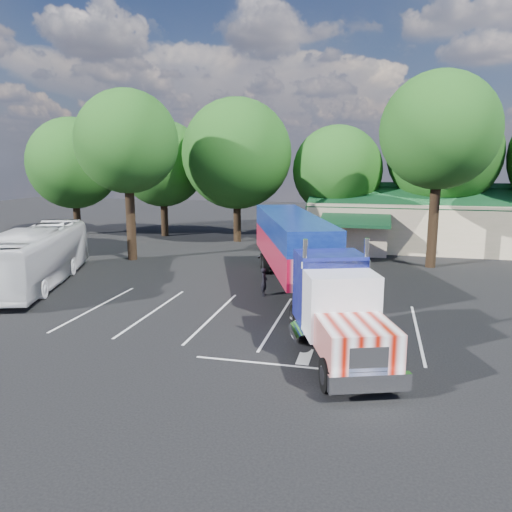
% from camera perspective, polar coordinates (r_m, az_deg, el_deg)
% --- Properties ---
extents(ground, '(120.00, 120.00, 0.00)m').
position_cam_1_polar(ground, '(30.27, -1.33, -3.51)').
color(ground, black).
rests_on(ground, ground).
extents(event_hall, '(24.20, 14.12, 5.55)m').
position_cam_1_polar(event_hall, '(46.84, 21.11, 3.69)').
color(event_hall, beige).
rests_on(event_hall, ground).
extents(tree_row_a, '(9.00, 9.00, 11.68)m').
position_cam_1_polar(tree_row_a, '(53.68, -20.15, 9.91)').
color(tree_row_a, black).
rests_on(tree_row_a, ground).
extents(tree_row_b, '(8.40, 8.40, 11.35)m').
position_cam_1_polar(tree_row_b, '(50.48, -10.63, 10.33)').
color(tree_row_b, black).
rests_on(tree_row_b, ground).
extents(tree_row_c, '(10.00, 10.00, 13.05)m').
position_cam_1_polar(tree_row_c, '(46.24, -2.22, 11.58)').
color(tree_row_c, black).
rests_on(tree_row_c, ground).
extents(tree_row_d, '(8.00, 8.00, 10.60)m').
position_cam_1_polar(tree_row_d, '(45.95, 9.27, 9.63)').
color(tree_row_d, black).
rests_on(tree_row_d, ground).
extents(tree_row_e, '(9.60, 9.60, 12.90)m').
position_cam_1_polar(tree_row_e, '(46.62, 20.68, 10.94)').
color(tree_row_e, black).
rests_on(tree_row_e, ground).
extents(tree_near_left, '(7.60, 7.60, 12.65)m').
position_cam_1_polar(tree_near_left, '(38.78, -14.53, 12.49)').
color(tree_near_left, black).
rests_on(tree_near_left, ground).
extents(tree_near_right, '(8.00, 8.00, 13.50)m').
position_cam_1_polar(tree_near_right, '(37.06, 20.23, 13.26)').
color(tree_near_right, black).
rests_on(tree_near_right, ground).
extents(semi_truck, '(9.71, 21.44, 4.57)m').
position_cam_1_polar(semi_truck, '(26.96, 5.08, 0.27)').
color(semi_truck, black).
rests_on(semi_truck, ground).
extents(woman, '(0.40, 0.60, 1.59)m').
position_cam_1_polar(woman, '(28.11, 0.94, -2.97)').
color(woman, black).
rests_on(woman, ground).
extents(bicycle, '(1.57, 1.78, 0.93)m').
position_cam_1_polar(bicycle, '(32.93, 3.19, -1.49)').
color(bicycle, black).
rests_on(bicycle, ground).
extents(tour_bus, '(6.76, 12.86, 3.50)m').
position_cam_1_polar(tour_bus, '(33.15, -23.73, -0.07)').
color(tour_bus, silver).
rests_on(tour_bus, ground).
extents(silver_sedan, '(4.49, 1.93, 1.44)m').
position_cam_1_polar(silver_sedan, '(43.09, 19.32, 1.22)').
color(silver_sedan, '#95989C').
rests_on(silver_sedan, ground).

